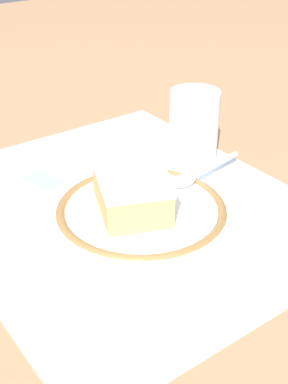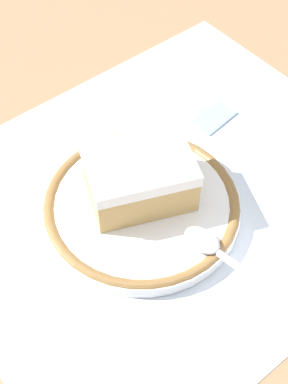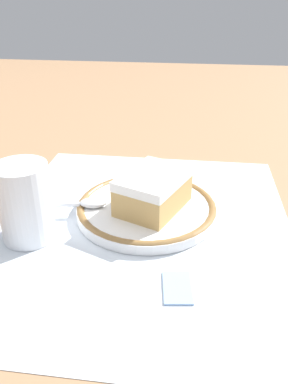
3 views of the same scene
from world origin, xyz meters
TOP-DOWN VIEW (x-y plane):
  - ground_plane at (0.00, 0.00)m, footprint 2.40×2.40m
  - placemat at (0.00, 0.00)m, footprint 0.46×0.39m
  - plate at (0.03, 0.00)m, footprint 0.19×0.19m
  - cake_slice at (0.03, -0.01)m, footprint 0.12×0.10m
  - spoon at (0.02, 0.09)m, footprint 0.04×0.13m
  - cup at (-0.04, 0.14)m, footprint 0.07×0.07m
  - sugar_packet at (-0.11, -0.05)m, footprint 0.05×0.04m

SIDE VIEW (x-z plane):
  - ground_plane at x=0.00m, z-range 0.00..0.00m
  - placemat at x=0.00m, z-range 0.00..0.00m
  - sugar_packet at x=-0.11m, z-range 0.00..0.01m
  - plate at x=0.03m, z-range 0.00..0.02m
  - spoon at x=0.02m, z-range 0.01..0.03m
  - cake_slice at x=0.03m, z-range 0.02..0.07m
  - cup at x=-0.04m, z-range -0.01..0.09m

